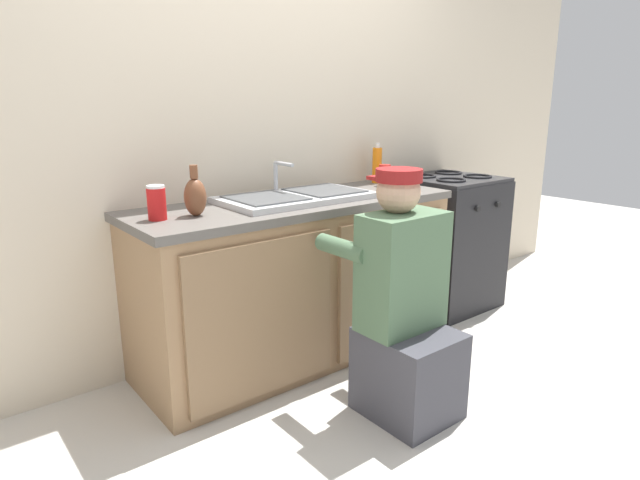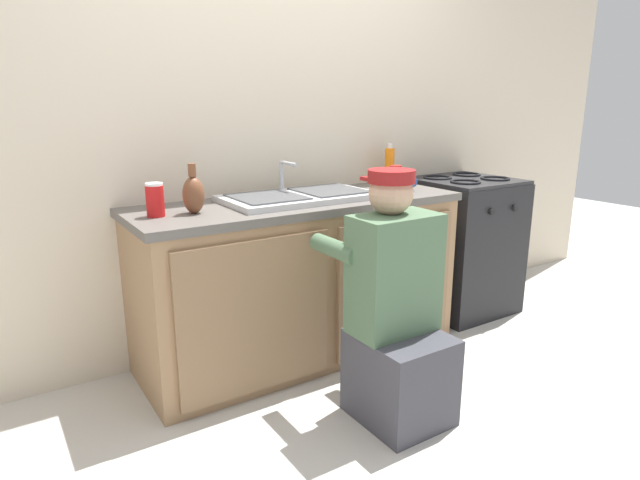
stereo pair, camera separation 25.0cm
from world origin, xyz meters
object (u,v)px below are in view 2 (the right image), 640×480
at_px(plumber_person, 396,319).
at_px(condiment_jar, 396,176).
at_px(soda_cup_red, 155,200).
at_px(coffee_mug, 406,184).
at_px(vase_decorative, 193,194).
at_px(stove_range, 462,245).
at_px(sink_double_basin, 299,196).
at_px(soap_bottle_orange, 389,165).

relative_size(plumber_person, condiment_jar, 8.63).
bearing_deg(soda_cup_red, coffee_mug, -4.43).
distance_m(plumber_person, vase_decorative, 1.07).
bearing_deg(stove_range, vase_decorative, -178.78).
distance_m(sink_double_basin, soap_bottle_orange, 0.80).
distance_m(sink_double_basin, condiment_jar, 0.72).
relative_size(sink_double_basin, vase_decorative, 3.48).
bearing_deg(stove_range, soap_bottle_orange, 158.97).
xyz_separation_m(plumber_person, vase_decorative, (-0.63, 0.71, 0.51)).
bearing_deg(plumber_person, condiment_jar, 50.23).
height_order(plumber_person, soda_cup_red, plumber_person).
distance_m(stove_range, soda_cup_red, 2.08).
xyz_separation_m(soda_cup_red, coffee_mug, (1.39, -0.11, -0.03)).
relative_size(sink_double_basin, plumber_person, 0.72).
relative_size(stove_range, soap_bottle_orange, 3.62).
bearing_deg(soap_bottle_orange, vase_decorative, -170.44).
xyz_separation_m(sink_double_basin, condiment_jar, (0.72, 0.07, 0.05)).
bearing_deg(soda_cup_red, vase_decorative, -9.32).
xyz_separation_m(soda_cup_red, soap_bottle_orange, (1.53, 0.20, 0.04)).
distance_m(sink_double_basin, coffee_mug, 0.65).
distance_m(condiment_jar, soda_cup_red, 1.48).
bearing_deg(sink_double_basin, stove_range, -0.10).
distance_m(plumber_person, coffee_mug, 0.98).
xyz_separation_m(sink_double_basin, plumber_person, (0.04, -0.75, -0.44)).
bearing_deg(plumber_person, sink_double_basin, 93.02).
height_order(stove_range, soap_bottle_orange, soap_bottle_orange).
relative_size(sink_double_basin, condiment_jar, 6.25).
relative_size(stove_range, vase_decorative, 3.93).
bearing_deg(condiment_jar, plumber_person, -129.77).
relative_size(stove_range, plumber_person, 0.82).
distance_m(soda_cup_red, coffee_mug, 1.40).
bearing_deg(plumber_person, soap_bottle_orange, 52.05).
relative_size(plumber_person, coffee_mug, 8.76).
bearing_deg(condiment_jar, soap_bottle_orange, 67.30).
bearing_deg(coffee_mug, plumber_person, -133.67).
relative_size(soda_cup_red, coffee_mug, 1.21).
distance_m(sink_double_basin, soda_cup_red, 0.76).
distance_m(stove_range, soap_bottle_orange, 0.76).
bearing_deg(plumber_person, coffee_mug, 46.33).
relative_size(sink_double_basin, stove_range, 0.88).
xyz_separation_m(condiment_jar, vase_decorative, (-1.31, -0.11, 0.03)).
height_order(coffee_mug, vase_decorative, vase_decorative).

